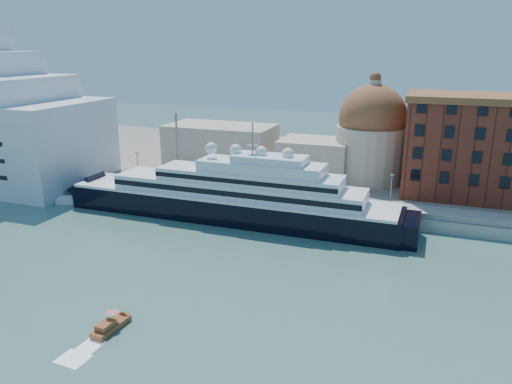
% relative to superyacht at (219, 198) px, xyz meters
% --- Properties ---
extents(ground, '(400.00, 400.00, 0.00)m').
position_rel_superyacht_xyz_m(ground, '(4.87, -23.00, -4.22)').
color(ground, '#386258').
rests_on(ground, ground).
extents(quay, '(180.00, 10.00, 2.50)m').
position_rel_superyacht_xyz_m(quay, '(4.87, 11.00, -2.97)').
color(quay, gray).
rests_on(quay, ground).
extents(land, '(260.00, 72.00, 2.00)m').
position_rel_superyacht_xyz_m(land, '(4.87, 52.00, -3.22)').
color(land, slate).
rests_on(land, ground).
extents(quay_fence, '(180.00, 0.10, 1.20)m').
position_rel_superyacht_xyz_m(quay_fence, '(4.87, 6.50, -1.12)').
color(quay_fence, slate).
rests_on(quay_fence, quay).
extents(superyacht, '(81.74, 11.33, 24.43)m').
position_rel_superyacht_xyz_m(superyacht, '(0.00, 0.00, 0.00)').
color(superyacht, black).
rests_on(superyacht, ground).
extents(service_barge, '(11.37, 6.84, 2.43)m').
position_rel_superyacht_xyz_m(service_barge, '(-34.44, -2.02, -3.52)').
color(service_barge, white).
rests_on(service_barge, ground).
extents(water_taxi, '(2.36, 6.08, 2.83)m').
position_rel_superyacht_xyz_m(water_taxi, '(5.12, -45.52, -3.54)').
color(water_taxi, brown).
rests_on(water_taxi, ground).
extents(warehouse, '(43.00, 19.00, 23.25)m').
position_rel_superyacht_xyz_m(warehouse, '(56.87, 29.00, 9.57)').
color(warehouse, maroon).
rests_on(warehouse, land).
extents(church, '(66.00, 18.00, 25.50)m').
position_rel_superyacht_xyz_m(church, '(11.26, 34.72, 6.69)').
color(church, beige).
rests_on(church, land).
extents(lamp_posts, '(120.80, 2.40, 18.00)m').
position_rel_superyacht_xyz_m(lamp_posts, '(-7.80, 9.27, 5.62)').
color(lamp_posts, slate).
rests_on(lamp_posts, quay).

